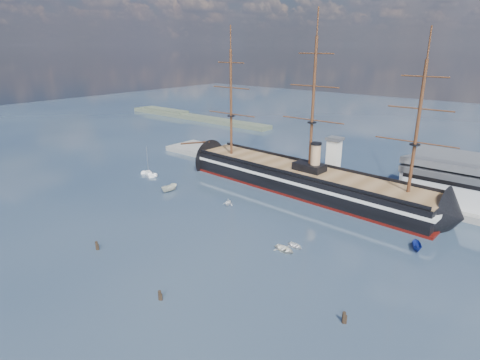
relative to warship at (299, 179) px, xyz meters
The scene contains 14 objects.
ground 20.59m from the warship, 82.17° to the right, with size 600.00×600.00×0.00m, color #1E2E44.
quay 20.85m from the warship, 51.45° to the left, with size 180.00×18.00×2.00m, color slate.
quay_tower 15.32m from the warship, 66.14° to the left, with size 5.00×5.00×15.00m.
shoreline 155.75m from the warship, 151.21° to the left, with size 120.00×10.00×4.00m.
warship is the anchor object (origin of this frame).
sailboat 57.18m from the warship, 157.07° to the right, with size 7.20×4.63×11.13m.
motorboat_a 44.13m from the warship, 138.16° to the right, with size 7.51×2.75×3.00m, color silver.
motorboat_b 44.18m from the warship, 62.60° to the right, with size 3.37×1.35×1.57m, color silver.
motorboat_d 27.65m from the warship, 110.75° to the right, with size 5.83×2.53×2.14m, color white.
motorboat_e 41.72m from the warship, 59.24° to the right, with size 2.61×1.05×1.22m, color white.
motorboat_f 48.33m from the warship, 22.19° to the right, with size 5.94×2.18×2.38m, color navy.
piling_near_left 69.22m from the warship, 102.82° to the right, with size 0.64×0.64×2.87m, color black.
piling_near_mid 71.94m from the warship, 80.16° to the right, with size 0.64×0.64×2.70m, color black.
piling_far_right 69.38m from the warship, 51.67° to the right, with size 0.64×0.64×2.97m, color black.
Camera 1 is at (64.00, -52.13, 47.14)m, focal length 30.00 mm.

